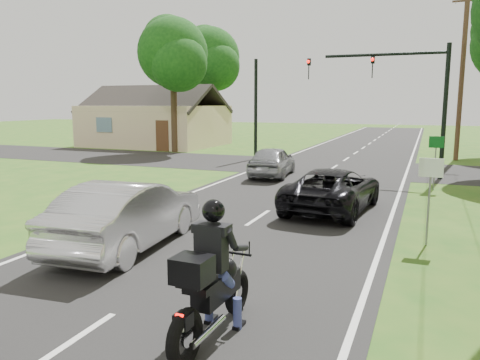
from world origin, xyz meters
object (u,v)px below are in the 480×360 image
object	(u,v)px
motorcycle_rider	(211,285)
utility_pole_far	(462,74)
dark_suv	(333,189)
traffic_signal	(402,87)
sign_white	(430,180)
sign_green	(436,150)
silver_suv	(272,161)
silver_sedan	(128,214)

from	to	relation	value
motorcycle_rider	utility_pole_far	bearing A→B (deg)	82.07
dark_suv	traffic_signal	bearing A→B (deg)	-95.24
motorcycle_rider	dark_suv	distance (m)	8.93
sign_white	sign_green	world-z (taller)	same
silver_suv	sign_green	distance (m)	7.13
utility_pole_far	sign_white	world-z (taller)	utility_pole_far
dark_suv	silver_sedan	xyz separation A→B (m)	(-3.76, -5.69, 0.12)
utility_pole_far	sign_green	world-z (taller)	utility_pole_far
motorcycle_rider	silver_sedan	size ratio (longest dim) A/B	0.50
silver_sedan	sign_green	size ratio (longest dim) A/B	2.28
sign_white	silver_sedan	bearing A→B (deg)	-156.84
silver_sedan	traffic_signal	xyz separation A→B (m)	(5.23, 13.84, 3.33)
utility_pole_far	silver_sedan	bearing A→B (deg)	-110.33
silver_sedan	sign_white	xyz separation A→B (m)	(6.59, 2.82, 0.79)
utility_pole_far	sign_white	xyz separation A→B (m)	(-1.50, -19.02, -3.49)
dark_suv	traffic_signal	size ratio (longest dim) A/B	0.77
dark_suv	sign_white	distance (m)	4.13
motorcycle_rider	sign_green	bearing A→B (deg)	79.61
motorcycle_rider	utility_pole_far	world-z (taller)	utility_pole_far
dark_suv	utility_pole_far	distance (m)	17.29
utility_pole_far	traffic_signal	bearing A→B (deg)	-109.68
traffic_signal	utility_pole_far	distance (m)	8.55
traffic_signal	dark_suv	bearing A→B (deg)	-100.23
sign_green	silver_suv	bearing A→B (deg)	172.89
silver_sedan	silver_suv	bearing A→B (deg)	-93.79
motorcycle_rider	traffic_signal	size ratio (longest dim) A/B	0.38
silver_suv	sign_white	size ratio (longest dim) A/B	1.95
motorcycle_rider	sign_white	xyz separation A→B (m)	(2.88, 6.06, 0.78)
sign_green	utility_pole_far	bearing A→B (deg)	83.27
silver_sedan	silver_suv	world-z (taller)	silver_sedan
silver_suv	utility_pole_far	world-z (taller)	utility_pole_far
silver_sedan	sign_green	distance (m)	12.80
motorcycle_rider	sign_white	distance (m)	6.76
silver_sedan	traffic_signal	bearing A→B (deg)	-115.63
utility_pole_far	dark_suv	bearing A→B (deg)	-105.02
traffic_signal	sign_white	world-z (taller)	traffic_signal
motorcycle_rider	dark_suv	bearing A→B (deg)	91.65
sign_green	traffic_signal	bearing A→B (deg)	117.38
sign_white	dark_suv	bearing A→B (deg)	134.59
silver_sedan	utility_pole_far	world-z (taller)	utility_pole_far
silver_sedan	traffic_signal	size ratio (longest dim) A/B	0.76
dark_suv	silver_sedan	bearing A→B (deg)	61.55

